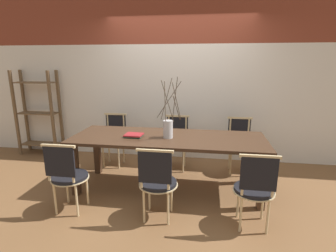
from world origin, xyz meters
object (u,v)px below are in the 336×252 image
(chair_near_center, at_px, (255,187))
(book_stack, at_px, (134,135))
(dining_table, at_px, (168,143))
(shelving_rack, at_px, (38,113))
(chair_far_center, at_px, (239,143))
(vase_centerpiece, at_px, (168,128))

(chair_near_center, distance_m, book_stack, 1.67)
(dining_table, xyz_separation_m, shelving_rack, (-2.65, 1.07, 0.13))
(dining_table, bearing_deg, shelving_rack, 157.99)
(chair_far_center, bearing_deg, shelving_rack, -4.86)
(shelving_rack, bearing_deg, book_stack, -27.39)
(book_stack, bearing_deg, chair_far_center, 28.78)
(shelving_rack, bearing_deg, vase_centerpiece, -22.70)
(chair_near_center, bearing_deg, vase_centerpiece, 144.96)
(chair_near_center, height_order, chair_far_center, same)
(chair_far_center, relative_size, vase_centerpiece, 1.09)
(chair_near_center, xyz_separation_m, book_stack, (-1.49, 0.69, 0.30))
(vase_centerpiece, xyz_separation_m, shelving_rack, (-2.66, 1.11, -0.11))
(chair_far_center, xyz_separation_m, book_stack, (-1.49, -0.82, 0.30))
(chair_near_center, relative_size, vase_centerpiece, 1.09)
(chair_far_center, relative_size, shelving_rack, 0.55)
(dining_table, xyz_separation_m, vase_centerpiece, (0.01, -0.04, 0.23))
(chair_far_center, height_order, vase_centerpiece, vase_centerpiece)
(chair_far_center, xyz_separation_m, shelving_rack, (-3.68, 0.31, 0.31))
(book_stack, bearing_deg, dining_table, 7.80)
(dining_table, relative_size, book_stack, 10.59)
(dining_table, height_order, book_stack, book_stack)
(vase_centerpiece, relative_size, shelving_rack, 0.50)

